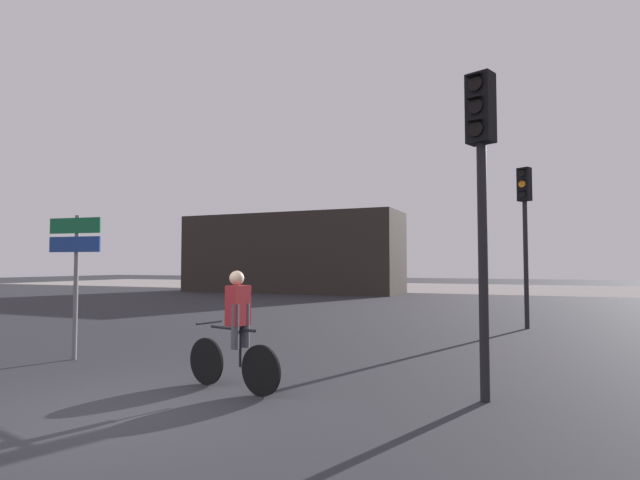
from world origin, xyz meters
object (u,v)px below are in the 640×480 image
traffic_light_near_right (481,171)px  traffic_light_far_right (525,216)px  distant_building (291,253)px  cyclist (236,330)px  direction_sign_post (75,260)px

traffic_light_near_right → traffic_light_far_right: 7.86m
distant_building → traffic_light_far_right: (13.68, -13.46, 0.60)m
traffic_light_near_right → cyclist: (-3.15, -0.77, -2.08)m
cyclist → traffic_light_near_right: bearing=-63.1°
distant_building → direction_sign_post: distant_building is taller
distant_building → cyclist: 24.34m
traffic_light_near_right → cyclist: bearing=35.2°
cyclist → distant_building: bearing=37.8°
distant_building → traffic_light_near_right: (13.26, -21.31, 0.49)m
distant_building → traffic_light_far_right: 19.20m
traffic_light_near_right → distant_building: bearing=-36.7°
distant_building → traffic_light_far_right: bearing=-44.5°
traffic_light_near_right → traffic_light_far_right: bearing=-71.6°
cyclist → direction_sign_post: bearing=92.3°
traffic_light_near_right → direction_sign_post: size_ratio=1.60×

